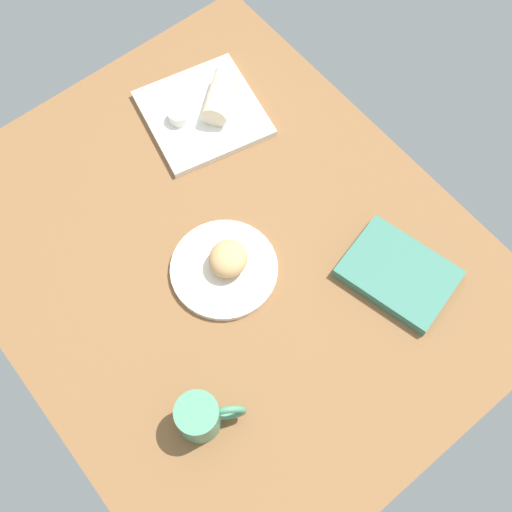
{
  "coord_description": "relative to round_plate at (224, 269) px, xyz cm",
  "views": [
    {
      "loc": [
        -47.69,
        30.48,
        125.3
      ],
      "look_at": [
        -5.47,
        -3.64,
        7.0
      ],
      "focal_mm": 46.78,
      "sensor_mm": 36.0,
      "label": 1
    }
  ],
  "objects": [
    {
      "name": "coffee_mug",
      "position": [
        -20.94,
        21.22,
        3.76
      ],
      "size": [
        8.78,
        11.56,
        8.71
      ],
      "color": "#4C8C6B",
      "rests_on": "dining_table"
    },
    {
      "name": "scone_pastry",
      "position": [
        -0.01,
        -1.18,
        3.34
      ],
      "size": [
        10.48,
        10.69,
        5.29
      ],
      "primitive_type": "ellipsoid",
      "rotation": [
        0.0,
        0.0,
        2.09
      ],
      "color": "tan",
      "rests_on": "round_plate"
    },
    {
      "name": "dining_table",
      "position": [
        2.91,
        -2.4,
        -2.7
      ],
      "size": [
        110.0,
        90.0,
        4.0
      ],
      "primitive_type": "cube",
      "color": "brown",
      "rests_on": "ground"
    },
    {
      "name": "sauce_cup",
      "position": [
        33.95,
        -14.12,
        2.32
      ],
      "size": [
        4.67,
        4.67,
        2.64
      ],
      "color": "silver",
      "rests_on": "square_plate"
    },
    {
      "name": "breakfast_wrap",
      "position": [
        31.44,
        -23.6,
        3.71
      ],
      "size": [
        11.91,
        12.99,
        5.63
      ],
      "primitive_type": "cylinder",
      "rotation": [
        1.57,
        0.0,
        0.67
      ],
      "color": "beige",
      "rests_on": "square_plate"
    },
    {
      "name": "round_plate",
      "position": [
        0.0,
        0.0,
        0.0
      ],
      "size": [
        21.31,
        21.31,
        1.4
      ],
      "primitive_type": "cylinder",
      "color": "silver",
      "rests_on": "dining_table"
    },
    {
      "name": "book_stack",
      "position": [
        -22.47,
        -25.88,
        0.6
      ],
      "size": [
        24.07,
        19.97,
        2.59
      ],
      "color": "#387260",
      "rests_on": "dining_table"
    },
    {
      "name": "square_plate",
      "position": [
        32.56,
        -19.39,
        0.1
      ],
      "size": [
        28.73,
        28.73,
        1.6
      ],
      "primitive_type": "cube",
      "rotation": [
        0.0,
        0.0,
        -0.21
      ],
      "color": "white",
      "rests_on": "dining_table"
    }
  ]
}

